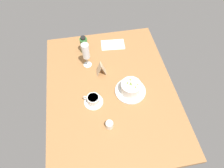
% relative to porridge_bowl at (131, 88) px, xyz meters
% --- Properties ---
extents(ground_plane, '(1.10, 0.84, 0.03)m').
position_rel_porridge_bowl_xyz_m(ground_plane, '(0.05, 0.12, -0.05)').
color(ground_plane, '#9E6B3D').
extents(porridge_bowl, '(0.20, 0.20, 0.09)m').
position_rel_porridge_bowl_xyz_m(porridge_bowl, '(0.00, 0.00, 0.00)').
color(porridge_bowl, silver).
rests_on(porridge_bowl, ground_plane).
extents(cutlery_setting, '(0.13, 0.19, 0.01)m').
position_rel_porridge_bowl_xyz_m(cutlery_setting, '(0.45, 0.04, -0.04)').
color(cutlery_setting, silver).
rests_on(cutlery_setting, ground_plane).
extents(coffee_cup, '(0.12, 0.12, 0.06)m').
position_rel_porridge_bowl_xyz_m(coffee_cup, '(-0.04, 0.25, -0.01)').
color(coffee_cup, silver).
rests_on(coffee_cup, ground_plane).
extents(creamer_jug, '(0.05, 0.04, 0.05)m').
position_rel_porridge_bowl_xyz_m(creamer_jug, '(-0.22, 0.18, -0.02)').
color(creamer_jug, silver).
rests_on(creamer_jug, ground_plane).
extents(wine_glass, '(0.06, 0.06, 0.20)m').
position_rel_porridge_bowl_xyz_m(wine_glass, '(0.28, 0.25, 0.09)').
color(wine_glass, white).
rests_on(wine_glass, ground_plane).
extents(sauce_bottle_green, '(0.06, 0.06, 0.15)m').
position_rel_porridge_bowl_xyz_m(sauce_bottle_green, '(0.41, 0.26, 0.03)').
color(sauce_bottle_green, '#337233').
rests_on(sauce_bottle_green, ground_plane).
extents(menu_card, '(0.05, 0.07, 0.09)m').
position_rel_porridge_bowl_xyz_m(menu_card, '(0.19, 0.16, 0.01)').
color(menu_card, '#CCAF89').
rests_on(menu_card, ground_plane).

